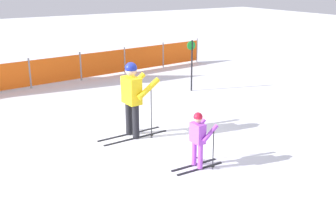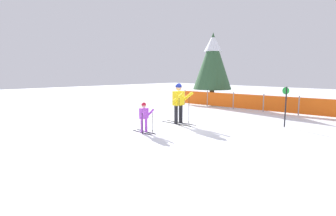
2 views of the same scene
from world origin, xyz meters
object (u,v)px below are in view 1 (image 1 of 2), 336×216
object	(u,v)px
skier_child	(198,136)
trail_marker	(192,60)
skier_adult	(133,93)
safety_fence	(81,66)

from	to	relation	value
skier_child	trail_marker	xyz separation A→B (m)	(3.12, 4.61, 0.34)
skier_adult	skier_child	bearing A→B (deg)	-85.34
safety_fence	skier_child	bearing A→B (deg)	-95.07
skier_child	safety_fence	world-z (taller)	skier_child
skier_child	skier_adult	bearing A→B (deg)	97.43
safety_fence	trail_marker	bearing A→B (deg)	-52.53
skier_child	trail_marker	world-z (taller)	trail_marker
skier_adult	skier_child	distance (m)	2.14
safety_fence	skier_adult	bearing A→B (deg)	-99.54
skier_adult	safety_fence	world-z (taller)	skier_adult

